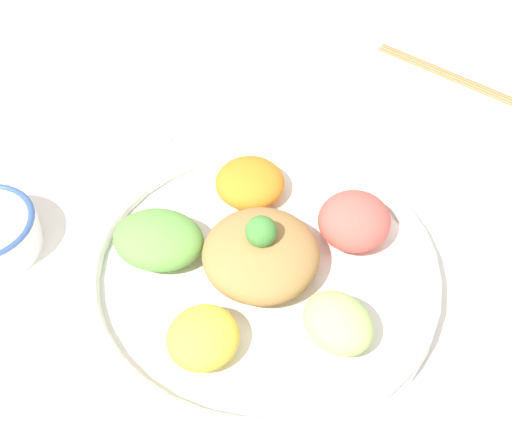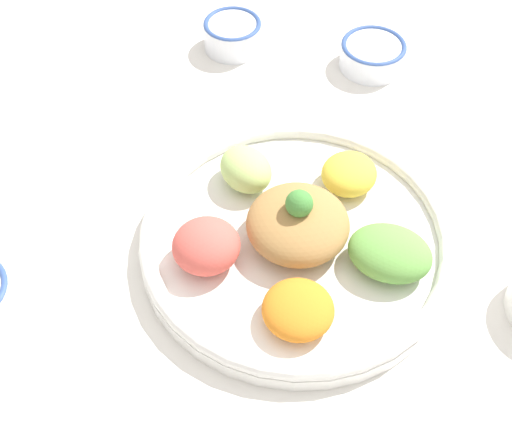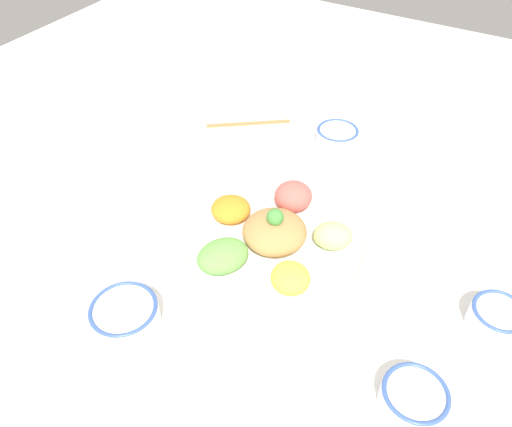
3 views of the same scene
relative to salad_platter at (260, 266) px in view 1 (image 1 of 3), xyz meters
The scene contains 4 objects.
ground_plane 0.04m from the salad_platter, 85.69° to the left, with size 2.40×2.40×0.00m, color white.
salad_platter is the anchor object (origin of this frame).
chopsticks_pair_near 0.44m from the salad_platter, 126.88° to the left, with size 0.18×0.14×0.01m.
serving_spoon_main 0.32m from the salad_platter, 168.54° to the right, with size 0.12×0.04×0.01m.
Camera 1 is at (0.43, -0.16, 0.62)m, focal length 50.00 mm.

